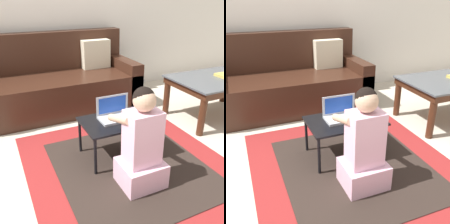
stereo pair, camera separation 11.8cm
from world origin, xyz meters
TOP-DOWN VIEW (x-y plane):
  - ground_plane at (0.00, 0.00)m, footprint 16.00×16.00m
  - area_rug at (0.09, -0.18)m, footprint 1.62×1.78m
  - couch at (-0.10, 1.32)m, footprint 1.88×0.84m
  - coffee_table at (1.45, 0.29)m, footprint 1.04×0.70m
  - laptop_desk at (0.09, 0.03)m, footprint 0.64×0.41m
  - laptop at (0.07, 0.07)m, footprint 0.30×0.18m
  - computer_mouse at (0.29, 0.05)m, footprint 0.06×0.10m
  - person_seated at (0.05, -0.39)m, footprint 0.32×0.43m

SIDE VIEW (x-z plane):
  - ground_plane at x=0.00m, z-range 0.00..0.00m
  - area_rug at x=0.09m, z-range 0.00..0.01m
  - couch at x=-0.10m, z-range -0.15..0.75m
  - laptop_desk at x=0.09m, z-range 0.14..0.48m
  - person_seated at x=0.05m, z-range -0.05..0.71m
  - computer_mouse at x=0.29m, z-range 0.34..0.38m
  - laptop at x=0.07m, z-range 0.28..0.47m
  - coffee_table at x=1.45m, z-range 0.17..0.64m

